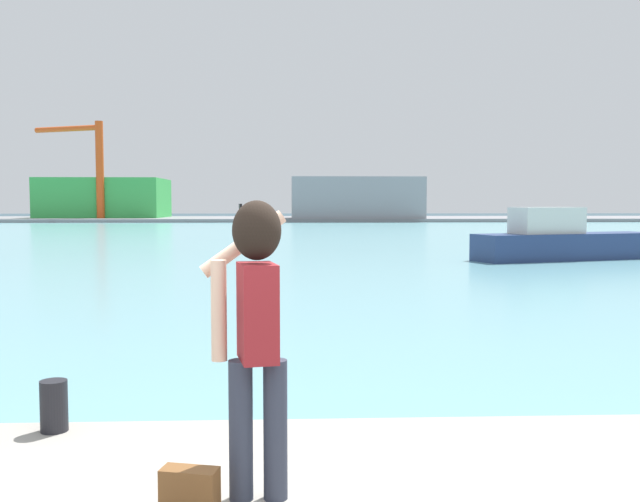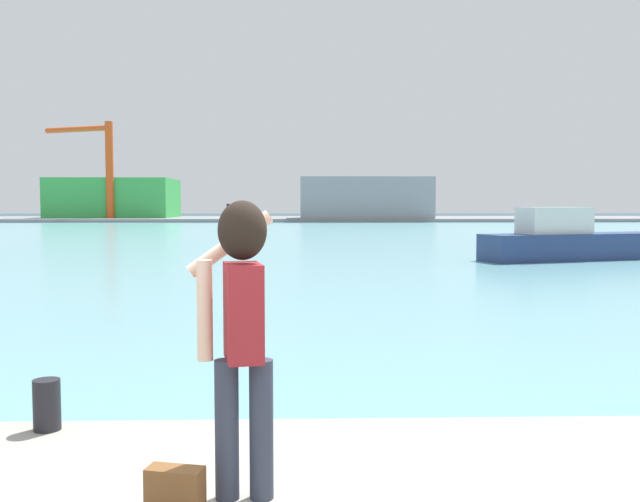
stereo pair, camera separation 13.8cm
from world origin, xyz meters
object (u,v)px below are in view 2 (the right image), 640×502
handbag (175,489)px  boat_moored (570,241)px  port_crane (100,158)px  warehouse_left (115,198)px  warehouse_right (365,198)px  harbor_bollard (47,405)px  person_photographer (241,318)px

handbag → boat_moored: size_ratio=0.04×
port_crane → boat_moored: bearing=-59.8°
warehouse_left → warehouse_right: (33.77, -6.61, -0.01)m
harbor_bollard → warehouse_left: bearing=104.3°
person_photographer → boat_moored: size_ratio=0.21×
handbag → port_crane: port_crane is taller
harbor_bollard → warehouse_right: warehouse_right is taller
warehouse_left → port_crane: (-0.36, -5.40, 5.08)m
warehouse_left → port_crane: 7.42m
handbag → person_photographer: bearing=21.1°
boat_moored → warehouse_left: size_ratio=0.52×
harbor_bollard → port_crane: size_ratio=0.03×
person_photographer → harbor_bollard: size_ratio=4.48×
warehouse_right → warehouse_left: bearing=168.9°
warehouse_right → port_crane: 34.53m
boat_moored → warehouse_left: (-36.36, 68.43, 2.28)m
warehouse_right → boat_moored: bearing=-87.6°
person_photographer → port_crane: size_ratio=0.14×
handbag → warehouse_left: 96.08m
handbag → port_crane: 91.25m
boat_moored → harbor_bollard: bearing=-136.4°
port_crane → handbag: bearing=-74.1°
handbag → warehouse_right: (9.25, 86.26, 2.32)m
person_photographer → warehouse_right: bearing=-17.1°
person_photographer → harbor_bollard: 2.22m
handbag → port_crane: bearing=105.9°
person_photographer → harbor_bollard: (-1.59, 1.28, -0.87)m
port_crane → harbor_bollard: bearing=-74.6°
warehouse_left → warehouse_right: 34.41m
harbor_bollard → boat_moored: size_ratio=0.05×
harbor_bollard → port_crane: 89.55m
warehouse_left → person_photographer: bearing=-75.0°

